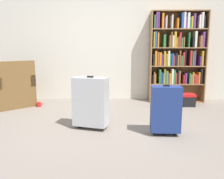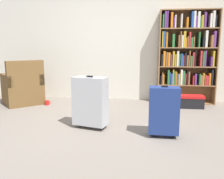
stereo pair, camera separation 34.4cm
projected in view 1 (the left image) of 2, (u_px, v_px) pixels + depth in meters
The scene contains 8 objects.
ground_plane at pixel (98, 131), 3.31m from camera, with size 10.25×10.25×0.00m, color slate.
back_wall at pixel (106, 40), 5.23m from camera, with size 5.86×0.10×2.60m, color beige.
bookshelf at pixel (177, 54), 5.00m from camera, with size 1.15×0.33×1.88m.
armchair at pixel (13, 90), 4.68m from camera, with size 0.99×0.99×0.90m.
mug at pixel (39, 104), 4.67m from camera, with size 0.12×0.08×0.10m.
storage_box at pixel (183, 99), 4.73m from camera, with size 0.44×0.24×0.24m.
suitcase_navy_blue at pixel (166, 109), 3.13m from camera, with size 0.39×0.22×0.68m.
suitcase_silver at pixel (91, 102), 3.37m from camera, with size 0.52×0.34×0.76m.
Camera 1 is at (0.30, -3.15, 1.15)m, focal length 38.23 mm.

